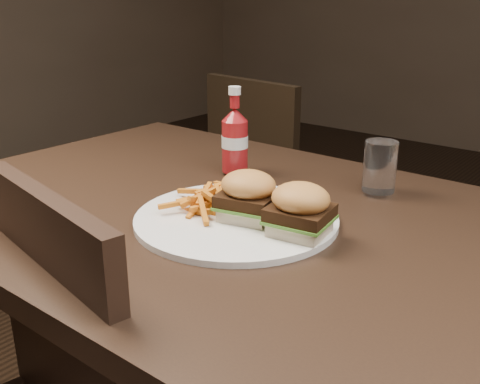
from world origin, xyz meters
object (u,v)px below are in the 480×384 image
Objects in this scene: plate at (236,219)px; tumbler at (380,166)px; ketchup_bottle at (235,146)px; dining_table at (227,218)px; chair_far at (286,197)px.

plate is 3.54× the size of tumbler.
ketchup_bottle is at bearing 129.76° from plate.
dining_table is 0.21m from ketchup_bottle.
dining_table is 3.54× the size of plate.
tumbler is (0.18, 0.23, 0.08)m from dining_table.
chair_far is 3.72× the size of ketchup_bottle.
plate is (0.49, -0.88, 0.33)m from chair_far.
dining_table is at bearing -54.82° from ketchup_bottle.
chair_far is 0.94m from tumbler.
ketchup_bottle is at bearing 122.67° from chair_far.
tumbler is at bearing 52.91° from dining_table.
chair_far is at bearing 115.39° from ketchup_bottle.
tumbler reaches higher than plate.
chair_far is 1.18× the size of plate.
tumbler is (0.61, -0.60, 0.38)m from chair_far.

